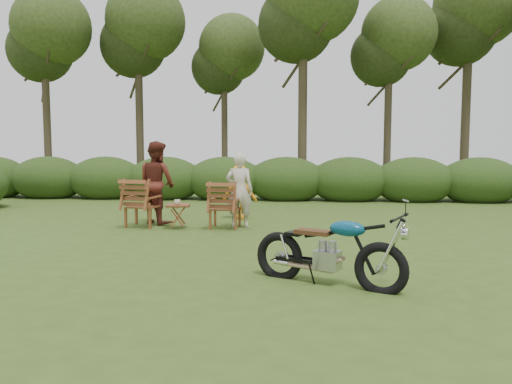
# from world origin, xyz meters

# --- Properties ---
(ground) EXTENTS (80.00, 80.00, 0.00)m
(ground) POSITION_xyz_m (0.00, 0.00, 0.00)
(ground) COLOR #334B19
(ground) RESTS_ON ground
(tree_line) EXTENTS (22.52, 11.62, 8.14)m
(tree_line) POSITION_xyz_m (0.50, 9.74, 3.81)
(tree_line) COLOR #362C1D
(tree_line) RESTS_ON ground
(motorcycle) EXTENTS (2.03, 1.47, 1.09)m
(motorcycle) POSITION_xyz_m (0.83, -0.83, 0.00)
(motorcycle) COLOR #0D75AC
(motorcycle) RESTS_ON ground
(lawn_chair_right) EXTENTS (0.71, 0.71, 0.99)m
(lawn_chair_right) POSITION_xyz_m (-1.10, 3.28, 0.00)
(lawn_chair_right) COLOR brown
(lawn_chair_right) RESTS_ON ground
(lawn_chair_left) EXTENTS (0.81, 0.81, 1.03)m
(lawn_chair_left) POSITION_xyz_m (-2.90, 3.33, 0.00)
(lawn_chair_left) COLOR brown
(lawn_chair_left) RESTS_ON ground
(side_table) EXTENTS (0.55, 0.48, 0.51)m
(side_table) POSITION_xyz_m (-2.08, 3.14, 0.26)
(side_table) COLOR brown
(side_table) RESTS_ON ground
(cup) EXTENTS (0.14, 0.14, 0.11)m
(cup) POSITION_xyz_m (-2.08, 3.10, 0.57)
(cup) COLOR beige
(cup) RESTS_ON side_table
(adult_a) EXTENTS (0.59, 0.40, 1.58)m
(adult_a) POSITION_xyz_m (-0.82, 3.42, 0.00)
(adult_a) COLOR beige
(adult_a) RESTS_ON ground
(adult_b) EXTENTS (1.13, 1.09, 1.83)m
(adult_b) POSITION_xyz_m (-2.71, 3.80, 0.00)
(adult_b) COLOR #5A2219
(adult_b) RESTS_ON ground
(child) EXTENTS (0.84, 0.51, 1.27)m
(child) POSITION_xyz_m (-0.97, 4.63, 0.00)
(child) COLOR orange
(child) RESTS_ON ground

